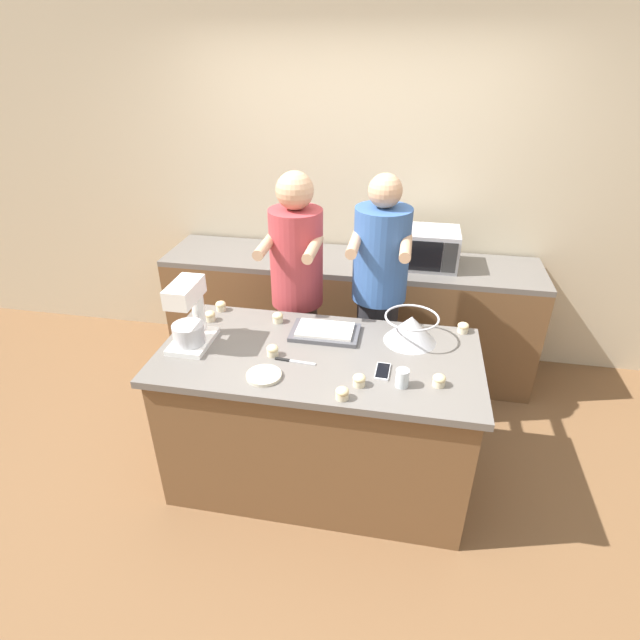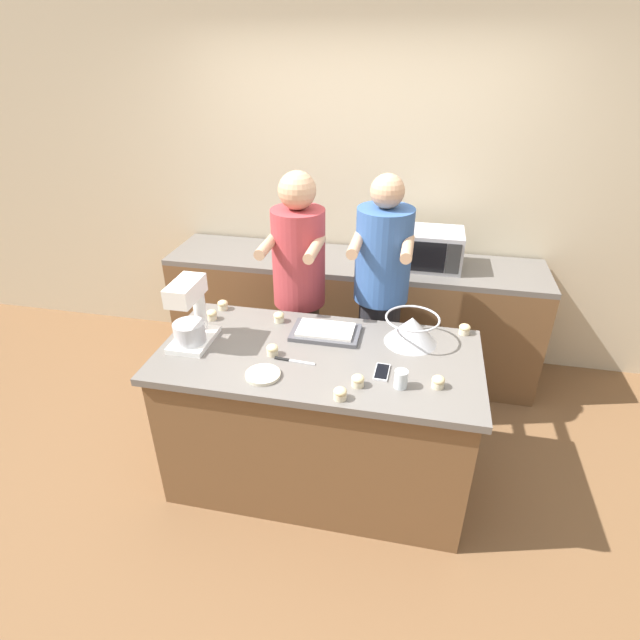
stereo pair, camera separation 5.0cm
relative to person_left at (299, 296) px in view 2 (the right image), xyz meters
name	(u,v)px [view 2 (the right image)]	position (x,y,z in m)	size (l,w,h in m)	color
ground_plane	(319,473)	(0.26, -0.63, -0.90)	(16.00, 16.00, 0.00)	brown
back_wall	(362,190)	(0.26, 0.97, 0.45)	(10.00, 0.06, 2.70)	beige
island_counter	(319,418)	(0.26, -0.63, -0.45)	(1.72, 0.84, 0.89)	brown
back_counter	(351,314)	(0.26, 0.62, -0.44)	(2.80, 0.60, 0.92)	brown
person_left	(299,296)	(0.00, 0.00, 0.00)	(0.35, 0.51, 1.70)	brown
person_right	(380,303)	(0.53, 0.00, 0.00)	(0.35, 0.51, 1.71)	#232328
stand_mixer	(190,316)	(-0.44, -0.67, 0.16)	(0.20, 0.30, 0.37)	white
mixing_bowl	(412,329)	(0.74, -0.42, 0.08)	(0.30, 0.30, 0.16)	#BCBCC1
baking_tray	(325,332)	(0.26, -0.43, 0.01)	(0.38, 0.24, 0.04)	#4C4C51
microwave_oven	(428,249)	(0.80, 0.62, 0.16)	(0.47, 0.34, 0.27)	#B7B7BC
cell_phone	(382,372)	(0.61, -0.74, 0.00)	(0.08, 0.15, 0.01)	silver
drinking_glass	(401,379)	(0.71, -0.84, 0.04)	(0.07, 0.07, 0.09)	silver
small_plate	(263,375)	(0.04, -0.89, 0.00)	(0.18, 0.18, 0.02)	beige
knife	(292,361)	(0.14, -0.73, 0.00)	(0.22, 0.03, 0.01)	#BCBCC1
cupcake_0	(340,393)	(0.44, -0.99, 0.02)	(0.06, 0.06, 0.06)	beige
cupcake_1	(212,315)	(-0.44, -0.40, 0.02)	(0.06, 0.06, 0.06)	beige
cupcake_2	(358,381)	(0.51, -0.87, 0.02)	(0.06, 0.06, 0.06)	beige
cupcake_3	(279,317)	(-0.04, -0.34, 0.02)	(0.06, 0.06, 0.06)	beige
cupcake_4	(438,382)	(0.89, -0.80, 0.02)	(0.06, 0.06, 0.06)	beige
cupcake_5	(465,329)	(1.03, -0.26, 0.02)	(0.06, 0.06, 0.06)	beige
cupcake_6	(223,305)	(-0.42, -0.27, 0.02)	(0.06, 0.06, 0.06)	beige
cupcake_7	(272,350)	(0.03, -0.70, 0.02)	(0.06, 0.06, 0.06)	beige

